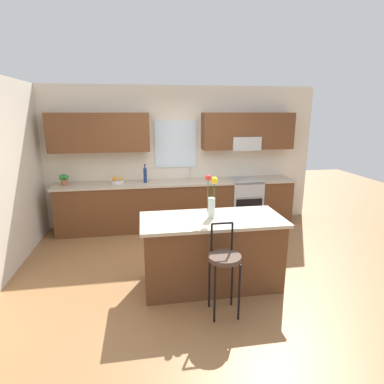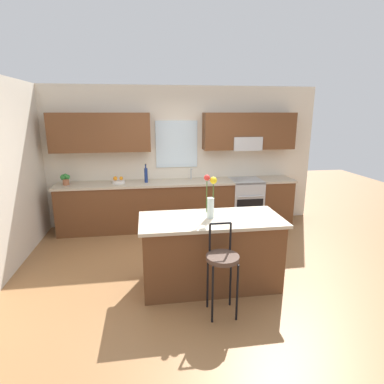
{
  "view_description": "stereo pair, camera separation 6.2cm",
  "coord_description": "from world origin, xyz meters",
  "px_view_note": "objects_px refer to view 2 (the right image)",
  "views": [
    {
      "loc": [
        -0.65,
        -4.07,
        2.21
      ],
      "look_at": [
        0.09,
        0.55,
        1.0
      ],
      "focal_mm": 28.98,
      "sensor_mm": 36.0,
      "label": 1
    },
    {
      "loc": [
        -0.59,
        -4.08,
        2.21
      ],
      "look_at": [
        0.09,
        0.55,
        1.0
      ],
      "focal_mm": 28.98,
      "sensor_mm": 36.0,
      "label": 2
    }
  ],
  "objects_px": {
    "bar_stool_near": "(222,262)",
    "bottle_olive_oil": "(146,175)",
    "fruit_bowl_oranges": "(118,181)",
    "potted_plant_small": "(65,179)",
    "oven_range": "(245,202)",
    "flower_vase": "(211,198)",
    "kitchen_island": "(211,252)"
  },
  "relations": [
    {
      "from": "bar_stool_near",
      "to": "bottle_olive_oil",
      "type": "height_order",
      "value": "bottle_olive_oil"
    },
    {
      "from": "bar_stool_near",
      "to": "fruit_bowl_oranges",
      "type": "bearing_deg",
      "value": 115.16
    },
    {
      "from": "bottle_olive_oil",
      "to": "potted_plant_small",
      "type": "height_order",
      "value": "bottle_olive_oil"
    },
    {
      "from": "oven_range",
      "to": "fruit_bowl_oranges",
      "type": "height_order",
      "value": "fruit_bowl_oranges"
    },
    {
      "from": "bar_stool_near",
      "to": "bottle_olive_oil",
      "type": "relative_size",
      "value": 2.96
    },
    {
      "from": "flower_vase",
      "to": "potted_plant_small",
      "type": "height_order",
      "value": "flower_vase"
    },
    {
      "from": "fruit_bowl_oranges",
      "to": "potted_plant_small",
      "type": "relative_size",
      "value": 1.14
    },
    {
      "from": "flower_vase",
      "to": "bottle_olive_oil",
      "type": "distance_m",
      "value": 2.3
    },
    {
      "from": "fruit_bowl_oranges",
      "to": "bottle_olive_oil",
      "type": "relative_size",
      "value": 0.68
    },
    {
      "from": "bottle_olive_oil",
      "to": "oven_range",
      "type": "bearing_deg",
      "value": -0.72
    },
    {
      "from": "bar_stool_near",
      "to": "flower_vase",
      "type": "height_order",
      "value": "flower_vase"
    },
    {
      "from": "kitchen_island",
      "to": "flower_vase",
      "type": "distance_m",
      "value": 0.71
    },
    {
      "from": "flower_vase",
      "to": "bottle_olive_oil",
      "type": "height_order",
      "value": "flower_vase"
    },
    {
      "from": "fruit_bowl_oranges",
      "to": "bottle_olive_oil",
      "type": "xyz_separation_m",
      "value": [
        0.52,
        -0.0,
        0.1
      ]
    },
    {
      "from": "fruit_bowl_oranges",
      "to": "bottle_olive_oil",
      "type": "distance_m",
      "value": 0.53
    },
    {
      "from": "flower_vase",
      "to": "fruit_bowl_oranges",
      "type": "xyz_separation_m",
      "value": [
        -1.31,
        2.16,
        -0.21
      ]
    },
    {
      "from": "bar_stool_near",
      "to": "potted_plant_small",
      "type": "distance_m",
      "value": 3.61
    },
    {
      "from": "bar_stool_near",
      "to": "flower_vase",
      "type": "xyz_separation_m",
      "value": [
        -0.01,
        0.64,
        0.54
      ]
    },
    {
      "from": "potted_plant_small",
      "to": "kitchen_island",
      "type": "bearing_deg",
      "value": -44.08
    },
    {
      "from": "oven_range",
      "to": "fruit_bowl_oranges",
      "type": "xyz_separation_m",
      "value": [
        -2.47,
        0.02,
        0.5
      ]
    },
    {
      "from": "bottle_olive_oil",
      "to": "bar_stool_near",
      "type": "bearing_deg",
      "value": -74.08
    },
    {
      "from": "oven_range",
      "to": "bottle_olive_oil",
      "type": "relative_size",
      "value": 2.61
    },
    {
      "from": "kitchen_island",
      "to": "potted_plant_small",
      "type": "xyz_separation_m",
      "value": [
        -2.25,
        2.18,
        0.57
      ]
    },
    {
      "from": "bottle_olive_oil",
      "to": "fruit_bowl_oranges",
      "type": "bearing_deg",
      "value": 180.0
    },
    {
      "from": "bar_stool_near",
      "to": "fruit_bowl_oranges",
      "type": "xyz_separation_m",
      "value": [
        -1.31,
        2.79,
        0.33
      ]
    },
    {
      "from": "fruit_bowl_oranges",
      "to": "bar_stool_near",
      "type": "bearing_deg",
      "value": -64.84
    },
    {
      "from": "fruit_bowl_oranges",
      "to": "kitchen_island",
      "type": "bearing_deg",
      "value": -58.92
    },
    {
      "from": "flower_vase",
      "to": "bar_stool_near",
      "type": "bearing_deg",
      "value": -89.34
    },
    {
      "from": "potted_plant_small",
      "to": "bar_stool_near",
      "type": "bearing_deg",
      "value": -51.17
    },
    {
      "from": "kitchen_island",
      "to": "fruit_bowl_oranges",
      "type": "relative_size",
      "value": 7.49
    },
    {
      "from": "fruit_bowl_oranges",
      "to": "bottle_olive_oil",
      "type": "height_order",
      "value": "bottle_olive_oil"
    },
    {
      "from": "oven_range",
      "to": "potted_plant_small",
      "type": "relative_size",
      "value": 4.37
    }
  ]
}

